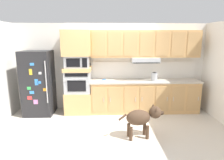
{
  "coord_description": "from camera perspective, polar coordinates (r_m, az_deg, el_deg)",
  "views": [
    {
      "loc": [
        -0.15,
        -4.53,
        2.08
      ],
      "look_at": [
        0.01,
        0.11,
        1.07
      ],
      "focal_mm": 30.82,
      "sensor_mm": 36.0,
      "label": 1
    }
  ],
  "objects": [
    {
      "name": "back_kitchen_wall",
      "position": [
        5.7,
        -0.41,
        3.87
      ],
      "size": [
        6.2,
        0.12,
        2.5
      ],
      "primitive_type": "cube",
      "color": "silver",
      "rests_on": "ground"
    },
    {
      "name": "oven_base_cabinet",
      "position": [
        5.63,
        -9.8,
        -6.39
      ],
      "size": [
        0.74,
        0.62,
        0.6
      ],
      "primitive_type": "cube",
      "color": "tan",
      "rests_on": "ground"
    },
    {
      "name": "ground_plane",
      "position": [
        4.99,
        -0.03,
        -12.41
      ],
      "size": [
        9.6,
        9.6,
        0.0
      ],
      "primitive_type": "plane",
      "color": "beige"
    },
    {
      "name": "backsplash_panel",
      "position": [
        5.75,
        9.27,
        2.97
      ],
      "size": [
        3.08,
        0.02,
        0.5
      ],
      "primitive_type": "cube",
      "color": "white",
      "rests_on": "countertop_slab"
    },
    {
      "name": "appliance_mid_shelf",
      "position": [
        5.4,
        -10.16,
        3.21
      ],
      "size": [
        0.74,
        0.62,
        0.1
      ],
      "primitive_type": "cube",
      "color": "tan",
      "rests_on": "built_in_oven"
    },
    {
      "name": "lower_cabinet_run",
      "position": [
        5.64,
        9.58,
        -4.85
      ],
      "size": [
        3.04,
        0.63,
        0.88
      ],
      "color": "tan",
      "rests_on": "ground"
    },
    {
      "name": "electric_kettle",
      "position": [
        5.51,
        12.42,
        1.0
      ],
      "size": [
        0.17,
        0.17,
        0.24
      ],
      "color": "#A8AAAF",
      "rests_on": "countertop_slab"
    },
    {
      "name": "dog",
      "position": [
        4.17,
        9.02,
        -10.85
      ],
      "size": [
        1.01,
        0.4,
        0.7
      ],
      "rotation": [
        0.0,
        0.0,
        0.15
      ],
      "color": "#473323",
      "rests_on": "ground"
    },
    {
      "name": "upper_cabinet_with_hood",
      "position": [
        5.52,
        9.86,
        10.22
      ],
      "size": [
        3.04,
        0.48,
        0.88
      ],
      "color": "tan",
      "rests_on": "backsplash_panel"
    },
    {
      "name": "built_in_oven",
      "position": [
        5.46,
        -10.03,
        -0.42
      ],
      "size": [
        0.7,
        0.62,
        0.6
      ],
      "color": "#A8AAAF",
      "rests_on": "oven_base_cabinet"
    },
    {
      "name": "microwave",
      "position": [
        5.37,
        -10.25,
        5.41
      ],
      "size": [
        0.64,
        0.54,
        0.32
      ],
      "color": "#A8AAAF",
      "rests_on": "appliance_mid_shelf"
    },
    {
      "name": "screwdriver",
      "position": [
        5.46,
        -2.36,
        0.1
      ],
      "size": [
        0.16,
        0.17,
        0.03
      ],
      "color": "blue",
      "rests_on": "countertop_slab"
    },
    {
      "name": "countertop_slab",
      "position": [
        5.53,
        9.74,
        -0.27
      ],
      "size": [
        3.08,
        0.64,
        0.04
      ],
      "primitive_type": "cube",
      "color": "#BCB2A3",
      "rests_on": "lower_cabinet_run"
    },
    {
      "name": "refrigerator",
      "position": [
        5.66,
        -20.99,
        -0.83
      ],
      "size": [
        0.76,
        0.73,
        1.76
      ],
      "color": "black",
      "rests_on": "ground"
    },
    {
      "name": "appliance_upper_cabinet",
      "position": [
        5.34,
        -10.45,
        10.75
      ],
      "size": [
        0.74,
        0.62,
        0.68
      ],
      "primitive_type": "cube",
      "color": "tan",
      "rests_on": "microwave"
    }
  ]
}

